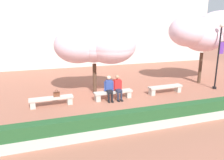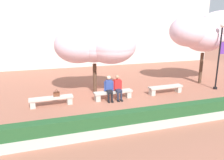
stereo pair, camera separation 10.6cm
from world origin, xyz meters
TOP-DOWN VIEW (x-y plane):
  - ground_plane at (0.00, 0.00)m, footprint 100.00×100.00m
  - building_facade at (0.00, 11.57)m, footprint 28.00×4.00m
  - stone_bench_west_end at (-3.16, 0.00)m, footprint 2.08×0.49m
  - stone_bench_near_west at (0.00, 0.00)m, footprint 2.08×0.49m
  - stone_bench_center at (3.16, 0.00)m, footprint 2.08×0.49m
  - person_seated_left at (-0.24, -0.05)m, footprint 0.51×0.71m
  - person_seated_right at (0.23, -0.05)m, footprint 0.51×0.68m
  - handbag at (-2.90, 0.03)m, footprint 0.30×0.15m
  - cherry_tree_main at (-0.56, 1.32)m, footprint 4.39×3.19m
  - cherry_tree_secondary at (6.81, 1.34)m, footprint 4.92×2.89m
  - lamp_post_with_banner at (6.58, -0.15)m, footprint 0.54×0.28m
  - planter_hedge_foreground at (0.00, -3.60)m, footprint 10.66×0.50m

SIDE VIEW (x-z plane):
  - ground_plane at x=0.00m, z-range 0.00..0.00m
  - stone_bench_west_end at x=-3.16m, z-range 0.09..0.54m
  - stone_bench_near_west at x=0.00m, z-range 0.09..0.54m
  - stone_bench_center at x=3.16m, z-range 0.09..0.54m
  - planter_hedge_foreground at x=0.00m, z-range -0.01..0.79m
  - handbag at x=-2.90m, z-range 0.41..0.75m
  - person_seated_left at x=-0.24m, z-range 0.05..1.34m
  - person_seated_right at x=0.23m, z-range 0.05..1.34m
  - lamp_post_with_banner at x=6.58m, z-range 0.40..4.36m
  - cherry_tree_main at x=-0.56m, z-range 0.85..4.65m
  - cherry_tree_secondary at x=6.81m, z-range 1.06..5.78m
  - building_facade at x=0.00m, z-range 0.00..8.64m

